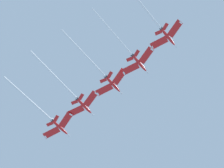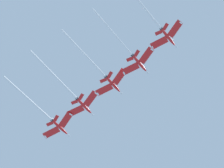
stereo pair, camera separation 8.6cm
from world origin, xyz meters
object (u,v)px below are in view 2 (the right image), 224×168
object	(u,v)px
jet_inner_right	(133,55)
jet_far_right	(158,25)
jet_centre	(102,73)
jet_far_left	(46,115)
jet_inner_left	(71,93)

from	to	relation	value
jet_inner_right	jet_far_right	xyz separation A→B (m)	(-1.97, -19.71, 0.07)
jet_centre	jet_inner_right	distance (m)	18.11
jet_far_left	jet_inner_left	size ratio (longest dim) A/B	0.99
jet_far_right	jet_centre	bearing A→B (deg)	93.87
jet_inner_left	jet_far_right	bearing A→B (deg)	-83.90
jet_centre	jet_inner_right	xyz separation A→B (m)	(4.48, -17.55, -0.42)
jet_inner_right	jet_centre	bearing A→B (deg)	104.34
jet_inner_right	jet_far_right	world-z (taller)	jet_far_right
jet_far_left	jet_centre	distance (m)	37.05
jet_far_left	jet_centre	size ratio (longest dim) A/B	1.02
jet_far_left	jet_inner_right	bearing A→B (deg)	-80.34
jet_inner_left	jet_inner_right	world-z (taller)	jet_inner_left
jet_far_right	jet_far_left	bearing A→B (deg)	95.61
jet_centre	jet_far_right	world-z (taller)	jet_centre
jet_inner_right	jet_far_right	bearing A→B (deg)	-95.70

